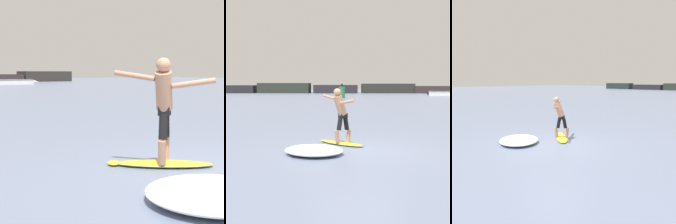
# 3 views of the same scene
# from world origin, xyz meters

# --- Properties ---
(ground_plane) EXTENTS (200.00, 200.00, 0.00)m
(ground_plane) POSITION_xyz_m (0.00, 0.00, 0.00)
(ground_plane) COLOR slate
(surfboard) EXTENTS (1.68, 1.52, 0.22)m
(surfboard) POSITION_xyz_m (-0.52, 0.92, 0.04)
(surfboard) COLOR yellow
(surfboard) RESTS_ON ground
(surfer) EXTENTS (1.10, 1.40, 1.81)m
(surfer) POSITION_xyz_m (-0.57, 0.84, 1.16)
(surfer) COLOR tan
(surfer) RESTS_ON surfboard
(fishing_boat_near_jetty) EXTENTS (6.94, 2.67, 0.70)m
(fishing_boat_near_jetty) POSITION_xyz_m (15.67, 47.26, 0.38)
(fishing_boat_near_jetty) COLOR white
(fishing_boat_near_jetty) RESTS_ON ground
(wave_foam_at_tail) EXTENTS (2.36, 2.33, 0.24)m
(wave_foam_at_tail) POSITION_xyz_m (-1.31, -0.83, 0.12)
(wave_foam_at_tail) COLOR white
(wave_foam_at_tail) RESTS_ON ground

